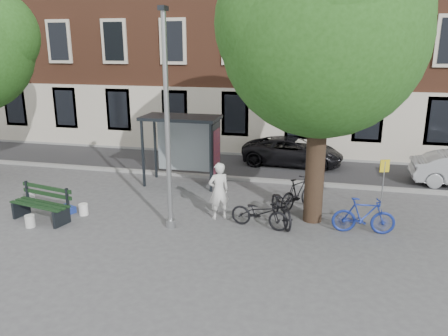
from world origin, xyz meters
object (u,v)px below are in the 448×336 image
(notice_sign, at_px, (384,176))
(lamppost, at_px, (168,134))
(bench, at_px, (42,205))
(painter, at_px, (219,191))
(bike_a, at_px, (260,213))
(bike_d, at_px, (298,193))
(bike_b, at_px, (364,216))
(bus_shelter, at_px, (192,135))
(bike_c, at_px, (282,206))
(car_dark, at_px, (293,151))

(notice_sign, bearing_deg, lamppost, -177.42)
(bench, bearing_deg, notice_sign, 28.57)
(notice_sign, bearing_deg, painter, 177.59)
(bike_a, xyz_separation_m, bike_d, (0.97, 1.84, 0.07))
(lamppost, bearing_deg, bike_a, 13.07)
(lamppost, relative_size, bench, 2.98)
(bike_b, xyz_separation_m, notice_sign, (0.64, 1.71, 0.72))
(bike_b, bearing_deg, bus_shelter, 57.74)
(bike_d, bearing_deg, bench, 53.22)
(lamppost, height_order, bike_d, lamppost)
(bike_c, distance_m, bike_d, 1.36)
(bike_d, xyz_separation_m, notice_sign, (2.58, 0.17, 0.72))
(bike_c, relative_size, notice_sign, 1.12)
(lamppost, relative_size, notice_sign, 3.48)
(bus_shelter, bearing_deg, car_dark, 47.04)
(bench, relative_size, bike_a, 1.17)
(lamppost, xyz_separation_m, bike_c, (3.10, 1.12, -2.27))
(bike_a, height_order, bike_b, bike_b)
(bench, relative_size, notice_sign, 1.17)
(bike_b, bearing_deg, bike_d, 47.47)
(bike_b, distance_m, car_dark, 7.39)
(bus_shelter, bearing_deg, bench, -127.06)
(lamppost, xyz_separation_m, bike_b, (5.43, 0.89, -2.26))
(bike_d, bearing_deg, bus_shelter, 10.39)
(bike_d, bearing_deg, lamppost, 67.51)
(bench, distance_m, bike_d, 7.98)
(bike_c, xyz_separation_m, car_dark, (-0.25, 6.70, 0.09))
(lamppost, xyz_separation_m, bike_d, (3.49, 2.42, -2.26))
(lamppost, relative_size, bus_shelter, 2.14)
(bike_a, bearing_deg, bike_d, -16.73)
(painter, bearing_deg, bus_shelter, -93.99)
(lamppost, height_order, bike_c, lamppost)
(bike_d, bearing_deg, bike_a, 95.00)
(bike_a, relative_size, notice_sign, 0.99)
(car_dark, bearing_deg, bike_c, -174.51)
(painter, relative_size, car_dark, 0.41)
(bench, height_order, bike_d, bike_d)
(painter, distance_m, bike_a, 1.45)
(bus_shelter, bearing_deg, bike_c, -38.87)
(bus_shelter, distance_m, painter, 3.74)
(bike_d, distance_m, car_dark, 5.44)
(painter, xyz_separation_m, bike_b, (4.23, -0.11, -0.36))
(bike_c, bearing_deg, bench, 169.34)
(bike_b, bearing_deg, lamppost, 95.10)
(bench, distance_m, bike_c, 7.24)
(lamppost, distance_m, bike_a, 3.48)
(notice_sign, bearing_deg, bike_a, -171.04)
(painter, distance_m, bike_d, 2.72)
(painter, distance_m, notice_sign, 5.14)
(bus_shelter, bearing_deg, bike_a, -48.35)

